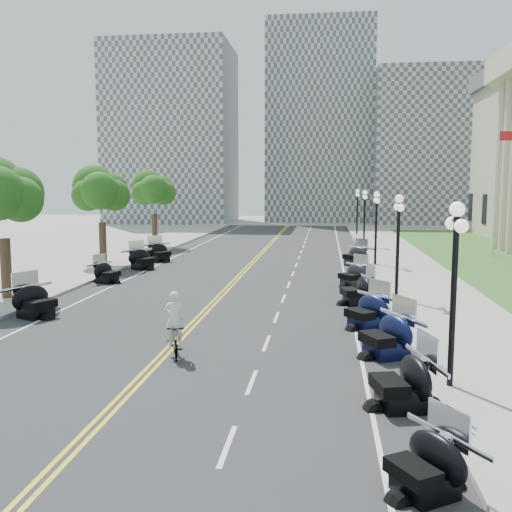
{
  "coord_description": "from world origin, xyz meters",
  "views": [
    {
      "loc": [
        5.21,
        -23.38,
        5.52
      ],
      "look_at": [
        1.75,
        4.74,
        2.0
      ],
      "focal_mm": 40.0,
      "sensor_mm": 36.0,
      "label": 1
    }
  ],
  "objects_px": {
    "flagpole": "(496,192)",
    "cyclist_rider": "(174,296)",
    "motorcycle_n_3": "(403,379)",
    "bicycle": "(175,340)"
  },
  "relations": [
    {
      "from": "motorcycle_n_3",
      "to": "cyclist_rider",
      "type": "bearing_deg",
      "value": -131.43
    },
    {
      "from": "cyclist_rider",
      "to": "flagpole",
      "type": "bearing_deg",
      "value": -122.19
    },
    {
      "from": "motorcycle_n_3",
      "to": "bicycle",
      "type": "xyz_separation_m",
      "value": [
        -6.73,
        3.5,
        -0.21
      ]
    },
    {
      "from": "flagpole",
      "to": "bicycle",
      "type": "bearing_deg",
      "value": -122.19
    },
    {
      "from": "bicycle",
      "to": "cyclist_rider",
      "type": "height_order",
      "value": "cyclist_rider"
    },
    {
      "from": "flagpole",
      "to": "cyclist_rider",
      "type": "distance_m",
      "value": 33.13
    },
    {
      "from": "motorcycle_n_3",
      "to": "bicycle",
      "type": "height_order",
      "value": "motorcycle_n_3"
    },
    {
      "from": "flagpole",
      "to": "motorcycle_n_3",
      "type": "xyz_separation_m",
      "value": [
        -10.84,
        -31.42,
        -4.24
      ]
    },
    {
      "from": "flagpole",
      "to": "cyclist_rider",
      "type": "height_order",
      "value": "flagpole"
    },
    {
      "from": "flagpole",
      "to": "motorcycle_n_3",
      "type": "relative_size",
      "value": 4.61
    }
  ]
}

